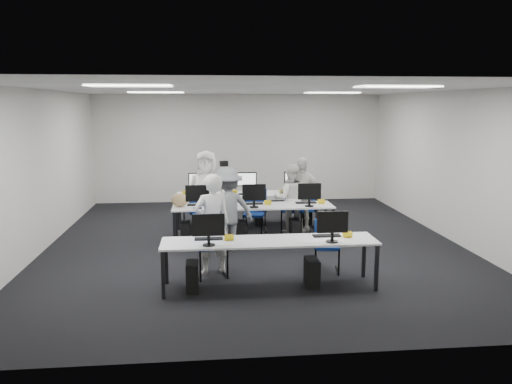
{
  "coord_description": "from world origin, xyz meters",
  "views": [
    {
      "loc": [
        -0.91,
        -9.51,
        2.72
      ],
      "look_at": [
        0.06,
        0.22,
        1.0
      ],
      "focal_mm": 35.0,
      "sensor_mm": 36.0,
      "label": 1
    }
  ],
  "objects": [
    {
      "name": "room",
      "position": [
        0.0,
        0.0,
        1.5
      ],
      "size": [
        9.0,
        9.02,
        3.0
      ],
      "color": "black",
      "rests_on": "ground"
    },
    {
      "name": "chair_3",
      "position": [
        0.06,
        0.7,
        0.27
      ],
      "size": [
        0.51,
        0.54,
        0.85
      ],
      "rotation": [
        0.0,
        0.0,
        -0.24
      ],
      "color": "navy",
      "rests_on": "ground"
    },
    {
      "name": "equipment_back",
      "position": [
        0.19,
        1.62,
        0.36
      ],
      "size": [
        2.91,
        0.41,
        1.19
      ],
      "color": "white",
      "rests_on": "desk_back"
    },
    {
      "name": "dslr_camera",
      "position": [
        -0.59,
        -0.23,
        1.63
      ],
      "size": [
        0.19,
        0.22,
        0.1
      ],
      "primitive_type": "cube",
      "rotation": [
        0.0,
        0.0,
        3.47
      ],
      "color": "black",
      "rests_on": "photographer"
    },
    {
      "name": "equipment_front",
      "position": [
        -0.19,
        -2.42,
        0.36
      ],
      "size": [
        2.51,
        0.41,
        1.19
      ],
      "color": "#0C25A1",
      "rests_on": "desk_front"
    },
    {
      "name": "chair_2",
      "position": [
        -0.98,
        0.76,
        0.27
      ],
      "size": [
        0.52,
        0.55,
        0.87
      ],
      "rotation": [
        0.0,
        0.0,
        -0.24
      ],
      "color": "navy",
      "rests_on": "ground"
    },
    {
      "name": "desk_back",
      "position": [
        0.0,
        1.6,
        0.68
      ],
      "size": [
        3.2,
        0.7,
        0.73
      ],
      "color": "silver",
      "rests_on": "ground"
    },
    {
      "name": "handbag",
      "position": [
        -1.45,
        0.22,
        0.87
      ],
      "size": [
        0.35,
        0.25,
        0.27
      ],
      "primitive_type": "ellipsoid",
      "rotation": [
        0.0,
        0.0,
        -0.11
      ],
      "color": "#9A7F4F",
      "rests_on": "desk_mid"
    },
    {
      "name": "chair_7",
      "position": [
        1.25,
        1.15,
        0.27
      ],
      "size": [
        0.43,
        0.47,
        0.85
      ],
      "rotation": [
        0.0,
        0.0,
        -0.04
      ],
      "color": "navy",
      "rests_on": "ground"
    },
    {
      "name": "chair_0",
      "position": [
        -0.88,
        -1.77,
        0.31
      ],
      "size": [
        0.59,
        0.62,
        0.98
      ],
      "rotation": [
        0.0,
        0.0,
        0.23
      ],
      "color": "navy",
      "rests_on": "ground"
    },
    {
      "name": "chair_1",
      "position": [
        1.03,
        -1.75,
        0.26
      ],
      "size": [
        0.48,
        0.51,
        0.84
      ],
      "rotation": [
        0.0,
        0.0,
        -0.17
      ],
      "color": "navy",
      "rests_on": "ground"
    },
    {
      "name": "student_2",
      "position": [
        -0.92,
        0.9,
        0.89
      ],
      "size": [
        0.93,
        0.67,
        1.77
      ],
      "primitive_type": "imported",
      "rotation": [
        0.0,
        0.0,
        -0.13
      ],
      "color": "white",
      "rests_on": "ground"
    },
    {
      "name": "equipment_mid",
      "position": [
        -0.19,
        0.18,
        0.36
      ],
      "size": [
        2.91,
        0.41,
        1.19
      ],
      "color": "white",
      "rests_on": "desk_mid"
    },
    {
      "name": "student_0",
      "position": [
        -0.84,
        -1.66,
        0.82
      ],
      "size": [
        0.68,
        0.53,
        1.64
      ],
      "primitive_type": "imported",
      "rotation": [
        0.0,
        0.0,
        3.4
      ],
      "color": "white",
      "rests_on": "ground"
    },
    {
      "name": "desk_mid",
      "position": [
        0.0,
        0.2,
        0.68
      ],
      "size": [
        3.2,
        0.7,
        0.73
      ],
      "color": "silver",
      "rests_on": "ground"
    },
    {
      "name": "student_1",
      "position": [
        0.85,
        0.8,
        0.74
      ],
      "size": [
        0.77,
        0.63,
        1.49
      ],
      "primitive_type": "imported",
      "rotation": [
        0.0,
        0.0,
        3.04
      ],
      "color": "white",
      "rests_on": "ground"
    },
    {
      "name": "chair_6",
      "position": [
        0.14,
        1.09,
        0.3
      ],
      "size": [
        0.5,
        0.54,
        0.95
      ],
      "rotation": [
        0.0,
        0.0,
        -0.08
      ],
      "color": "navy",
      "rests_on": "ground"
    },
    {
      "name": "student_3",
      "position": [
        1.11,
        0.97,
        0.8
      ],
      "size": [
        1.0,
        0.56,
        1.61
      ],
      "primitive_type": "imported",
      "rotation": [
        0.0,
        0.0,
        -0.18
      ],
      "color": "white",
      "rests_on": "ground"
    },
    {
      "name": "chair_4",
      "position": [
        0.93,
        0.87,
        0.3
      ],
      "size": [
        0.6,
        0.63,
        0.96
      ],
      "rotation": [
        0.0,
        0.0,
        -0.32
      ],
      "color": "navy",
      "rests_on": "ground"
    },
    {
      "name": "chair_5",
      "position": [
        -1.14,
        1.04,
        0.3
      ],
      "size": [
        0.61,
        0.64,
        0.95
      ],
      "rotation": [
        0.0,
        0.0,
        0.37
      ],
      "color": "navy",
      "rests_on": "ground"
    },
    {
      "name": "photographer",
      "position": [
        -0.53,
        -0.4,
        0.79
      ],
      "size": [
        1.15,
        0.88,
        1.58
      ],
      "primitive_type": "imported",
      "rotation": [
        0.0,
        0.0,
        3.47
      ],
      "color": "slate",
      "rests_on": "ground"
    },
    {
      "name": "ceiling_panels",
      "position": [
        0.0,
        0.0,
        2.98
      ],
      "size": [
        5.2,
        4.6,
        0.02
      ],
      "color": "white",
      "rests_on": "room"
    },
    {
      "name": "desk_front",
      "position": [
        0.0,
        -2.4,
        0.68
      ],
      "size": [
        3.2,
        0.7,
        0.73
      ],
      "color": "silver",
      "rests_on": "ground"
    }
  ]
}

